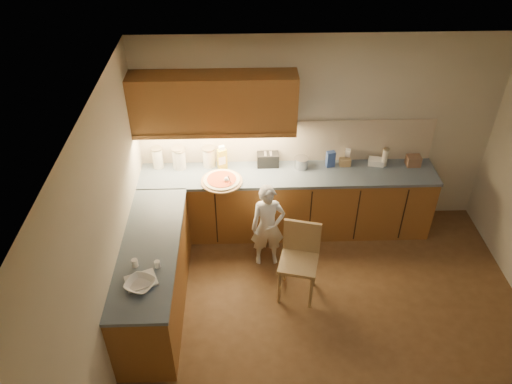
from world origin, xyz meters
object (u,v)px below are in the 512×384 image
oil_jug (222,158)px  toaster (268,159)px  child (268,226)px  wooden_chair (300,255)px  pizza_on_board (222,181)px

oil_jug → toaster: (0.58, 0.05, -0.06)m
child → toaster: child is taller
child → toaster: (0.04, 0.79, 0.44)m
wooden_chair → oil_jug: size_ratio=2.86×
pizza_on_board → toaster: 0.69m
wooden_chair → oil_jug: (-0.88, 1.23, 0.52)m
child → oil_jug: (-0.55, 0.75, 0.50)m
toaster → wooden_chair: bearing=-77.0°
wooden_chair → oil_jug: bearing=139.8°
pizza_on_board → oil_jug: 0.33m
oil_jug → child: bearing=-53.8°
pizza_on_board → oil_jug: (0.00, 0.31, 0.13)m
wooden_chair → toaster: 1.39m
toaster → child: bearing=-92.9°
child → toaster: bearing=83.5°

